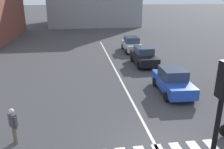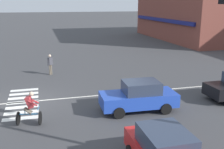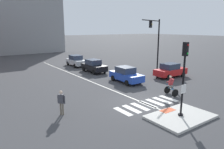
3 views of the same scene
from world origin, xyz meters
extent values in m
cube|color=silver|center=(-0.03, 10.00, 0.00)|extent=(0.14, 28.00, 0.01)
cube|color=black|center=(2.83, 12.50, 0.65)|extent=(1.72, 4.11, 0.70)
cube|color=#2D384C|center=(2.82, 12.65, 1.32)|extent=(1.49, 1.91, 0.64)
cylinder|color=black|center=(3.67, 11.23, 0.30)|extent=(0.18, 0.60, 0.60)
cylinder|color=black|center=(2.00, 11.22, 0.30)|extent=(0.18, 0.60, 0.60)
cylinder|color=black|center=(3.65, 13.77, 0.30)|extent=(0.18, 0.60, 0.60)
cylinder|color=black|center=(1.99, 13.76, 0.30)|extent=(0.18, 0.60, 0.60)
cube|color=silver|center=(2.93, 17.92, 0.65)|extent=(1.75, 4.12, 0.70)
cube|color=#2D384C|center=(2.94, 18.07, 1.32)|extent=(1.50, 1.92, 0.64)
cylinder|color=black|center=(3.75, 16.64, 0.30)|extent=(0.19, 0.60, 0.60)
cylinder|color=black|center=(2.09, 16.66, 0.30)|extent=(0.19, 0.60, 0.60)
cylinder|color=black|center=(3.78, 19.19, 0.30)|extent=(0.19, 0.60, 0.60)
cylinder|color=black|center=(2.12, 19.21, 0.30)|extent=(0.19, 0.60, 0.60)
cube|color=#2347B7|center=(2.91, 5.93, 0.65)|extent=(1.88, 4.17, 0.70)
cube|color=#2D384C|center=(2.92, 6.08, 1.32)|extent=(1.56, 1.97, 0.64)
cylinder|color=black|center=(3.69, 4.62, 0.30)|extent=(0.21, 0.61, 0.60)
cylinder|color=black|center=(2.02, 4.70, 0.30)|extent=(0.21, 0.61, 0.60)
cylinder|color=black|center=(3.80, 7.16, 0.30)|extent=(0.21, 0.61, 0.60)
cylinder|color=black|center=(2.14, 7.24, 0.30)|extent=(0.21, 0.61, 0.60)
cylinder|color=#6B6051|center=(-6.08, 1.74, 0.41)|extent=(0.12, 0.12, 0.82)
cylinder|color=#6B6051|center=(-5.98, 1.61, 0.41)|extent=(0.12, 0.12, 0.82)
cube|color=#3F3F47|center=(-6.03, 1.68, 1.12)|extent=(0.40, 0.42, 0.60)
cylinder|color=#3F3F47|center=(-6.18, 1.85, 1.07)|extent=(0.09, 0.09, 0.56)
cylinder|color=#3F3F47|center=(-5.88, 1.50, 1.07)|extent=(0.09, 0.09, 0.56)
sphere|color=beige|center=(-6.03, 1.68, 1.56)|extent=(0.22, 0.22, 0.22)
camera|label=1|loc=(-3.13, -7.50, 6.17)|focal=37.14mm
camera|label=2|loc=(15.90, 0.96, 5.74)|focal=43.44mm
camera|label=3|loc=(-10.90, -10.93, 5.63)|focal=33.76mm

